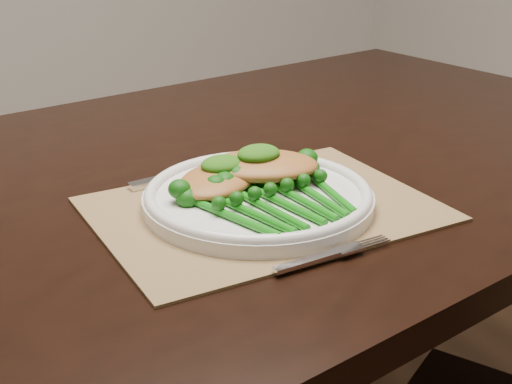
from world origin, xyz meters
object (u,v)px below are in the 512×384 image
dining_table (229,374)px  placemat (264,209)px  broccolini_bundle (282,202)px  dinner_plate (258,196)px  chicken_fillet_left (217,180)px

dining_table → placemat: size_ratio=4.20×
dining_table → broccolini_bundle: 0.45m
dinner_plate → placemat: bearing=-64.5°
chicken_fillet_left → broccolini_bundle: 0.10m
dining_table → broccolini_bundle: size_ratio=8.62×
dining_table → chicken_fillet_left: chicken_fillet_left is taller
placemat → broccolini_bundle: broccolini_bundle is taller
dinner_plate → broccolini_bundle: (0.01, -0.05, 0.01)m
placemat → dining_table: bearing=79.1°
dinner_plate → broccolini_bundle: bearing=-83.3°
chicken_fillet_left → broccolini_bundle: chicken_fillet_left is taller
dinner_plate → broccolini_bundle: size_ratio=1.44×
dinner_plate → broccolini_bundle: 0.05m
placemat → broccolini_bundle: bearing=-87.2°
chicken_fillet_left → broccolini_bundle: bearing=-101.8°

